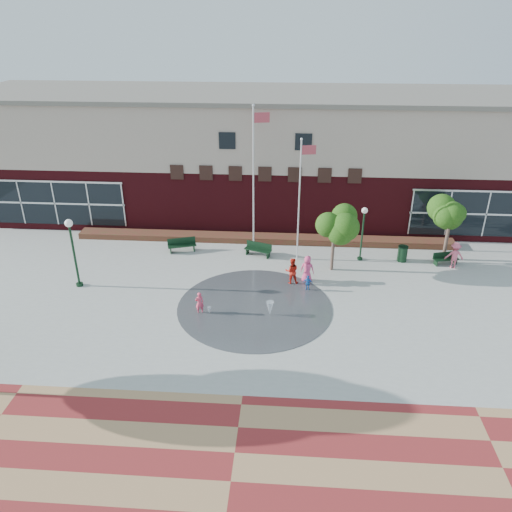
# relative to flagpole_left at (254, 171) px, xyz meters

# --- Properties ---
(ground) EXTENTS (120.00, 120.00, 0.00)m
(ground) POSITION_rel_flagpole_left_xyz_m (0.61, -11.01, -5.23)
(ground) COLOR #666056
(ground) RESTS_ON ground
(plaza_concrete) EXTENTS (46.00, 18.00, 0.01)m
(plaza_concrete) POSITION_rel_flagpole_left_xyz_m (0.61, -7.01, -5.23)
(plaza_concrete) COLOR #A8A8A0
(plaza_concrete) RESTS_ON ground
(paver_band) EXTENTS (46.00, 6.00, 0.01)m
(paver_band) POSITION_rel_flagpole_left_xyz_m (0.61, -18.01, -5.23)
(paver_band) COLOR maroon
(paver_band) RESTS_ON ground
(splash_pad) EXTENTS (8.40, 8.40, 0.01)m
(splash_pad) POSITION_rel_flagpole_left_xyz_m (0.61, -8.01, -5.23)
(splash_pad) COLOR #383A3D
(splash_pad) RESTS_ON ground
(library_building) EXTENTS (44.40, 10.40, 9.20)m
(library_building) POSITION_rel_flagpole_left_xyz_m (0.61, 6.47, -0.59)
(library_building) COLOR #4D0D13
(library_building) RESTS_ON ground
(flower_bed) EXTENTS (26.00, 1.20, 0.40)m
(flower_bed) POSITION_rel_flagpole_left_xyz_m (0.61, 0.59, -5.23)
(flower_bed) COLOR maroon
(flower_bed) RESTS_ON ground
(flagpole_left) EXTENTS (1.09, 0.30, 9.40)m
(flagpole_left) POSITION_rel_flagpole_left_xyz_m (0.00, 0.00, 0.00)
(flagpole_left) COLOR silver
(flagpole_left) RESTS_ON ground
(flagpole_right) EXTENTS (0.96, 0.25, 7.86)m
(flagpole_right) POSITION_rel_flagpole_left_xyz_m (2.96, -2.02, -0.84)
(flagpole_right) COLOR silver
(flagpole_right) RESTS_ON ground
(lamp_left) EXTENTS (0.44, 0.44, 4.19)m
(lamp_left) POSITION_rel_flagpole_left_xyz_m (-9.78, -6.42, -2.63)
(lamp_left) COLOR black
(lamp_left) RESTS_ON ground
(lamp_right) EXTENTS (0.38, 0.38, 3.59)m
(lamp_right) POSITION_rel_flagpole_left_xyz_m (6.97, -1.83, -3.00)
(lamp_right) COLOR black
(lamp_right) RESTS_ON ground
(bench_left) EXTENTS (1.92, 1.07, 0.93)m
(bench_left) POSITION_rel_flagpole_left_xyz_m (-4.71, -1.46, -4.93)
(bench_left) COLOR black
(bench_left) RESTS_ON ground
(bench_mid) EXTENTS (1.84, 1.09, 0.90)m
(bench_mid) POSITION_rel_flagpole_left_xyz_m (0.37, -1.73, -4.95)
(bench_mid) COLOR black
(bench_mid) RESTS_ON ground
(bench_right) EXTENTS (1.67, 0.84, 0.81)m
(bench_right) POSITION_rel_flagpole_left_xyz_m (12.28, -2.13, -4.97)
(bench_right) COLOR black
(bench_right) RESTS_ON ground
(trash_can) EXTENTS (0.64, 0.64, 1.05)m
(trash_can) POSITION_rel_flagpole_left_xyz_m (9.63, -1.84, -4.70)
(trash_can) COLOR black
(trash_can) RESTS_ON ground
(tree_mid) EXTENTS (2.80, 2.80, 4.73)m
(tree_mid) POSITION_rel_flagpole_left_xyz_m (5.05, -3.36, -1.79)
(tree_mid) COLOR #4B372E
(tree_mid) RESTS_ON ground
(tree_small_right) EXTENTS (2.35, 2.35, 4.02)m
(tree_small_right) POSITION_rel_flagpole_left_xyz_m (12.36, -1.41, -2.30)
(tree_small_right) COLOR #4B372E
(tree_small_right) RESTS_ON ground
(water_jet_a) EXTENTS (0.41, 0.41, 0.79)m
(water_jet_a) POSITION_rel_flagpole_left_xyz_m (1.47, -8.79, -5.23)
(water_jet_a) COLOR white
(water_jet_a) RESTS_ON ground
(water_jet_b) EXTENTS (0.19, 0.19, 0.44)m
(water_jet_b) POSITION_rel_flagpole_left_xyz_m (-1.73, -8.92, -5.23)
(water_jet_b) COLOR white
(water_jet_b) RESTS_ON ground
(child_splash) EXTENTS (0.54, 0.45, 1.25)m
(child_splash) POSITION_rel_flagpole_left_xyz_m (-2.25, -8.80, -4.61)
(child_splash) COLOR #EE4362
(child_splash) RESTS_ON ground
(adult_red) EXTENTS (0.83, 0.67, 1.62)m
(adult_red) POSITION_rel_flagpole_left_xyz_m (2.59, -5.22, -4.42)
(adult_red) COLOR red
(adult_red) RESTS_ON ground
(adult_pink) EXTENTS (0.90, 0.69, 1.66)m
(adult_pink) POSITION_rel_flagpole_left_xyz_m (3.49, -4.95, -4.41)
(adult_pink) COLOR #E6437A
(adult_pink) RESTS_ON ground
(child_blue) EXTENTS (0.59, 0.33, 0.95)m
(child_blue) POSITION_rel_flagpole_left_xyz_m (3.52, -6.00, -4.76)
(child_blue) COLOR blue
(child_blue) RESTS_ON ground
(person_bench) EXTENTS (1.15, 0.71, 1.72)m
(person_bench) POSITION_rel_flagpole_left_xyz_m (12.63, -2.54, -4.38)
(person_bench) COLOR #EB607A
(person_bench) RESTS_ON ground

